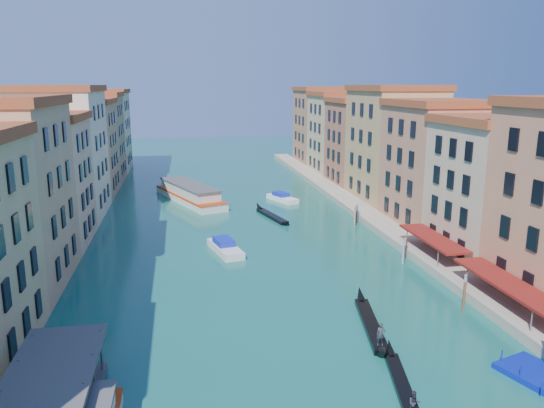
% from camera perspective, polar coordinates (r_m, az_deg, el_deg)
% --- Properties ---
extents(left_bank_palazzos, '(12.80, 128.40, 21.00)m').
position_cam_1_polar(left_bank_palazzos, '(85.51, -22.41, 4.14)').
color(left_bank_palazzos, tan).
rests_on(left_bank_palazzos, ground).
extents(right_bank_palazzos, '(12.80, 128.40, 21.00)m').
position_cam_1_polar(right_bank_palazzos, '(91.80, 14.31, 5.26)').
color(right_bank_palazzos, '#A95945').
rests_on(right_bank_palazzos, ground).
extents(quay, '(4.00, 140.00, 1.00)m').
position_cam_1_polar(quay, '(90.48, 9.36, -0.58)').
color(quay, gray).
rests_on(quay, ground).
extents(restaurant_awnings, '(3.20, 44.55, 3.12)m').
position_cam_1_polar(restaurant_awnings, '(53.77, 24.59, -8.13)').
color(restaurant_awnings, maroon).
rests_on(restaurant_awnings, ground).
extents(mooring_poles_right, '(1.44, 54.24, 3.20)m').
position_cam_1_polar(mooring_poles_right, '(57.36, 18.59, -8.13)').
color(mooring_poles_right, brown).
rests_on(mooring_poles_right, ground).
extents(vaporetto_far, '(12.69, 22.57, 3.31)m').
position_cam_1_polar(vaporetto_far, '(98.70, -8.86, 1.14)').
color(vaporetto_far, silver).
rests_on(vaporetto_far, ground).
extents(gondola_fore, '(3.36, 13.50, 2.70)m').
position_cam_1_polar(gondola_fore, '(48.97, 10.56, -12.40)').
color(gondola_fore, black).
rests_on(gondola_fore, ground).
extents(gondola_right, '(3.17, 11.15, 2.24)m').
position_cam_1_polar(gondola_right, '(40.48, 13.88, -18.35)').
color(gondola_right, black).
rests_on(gondola_right, ground).
extents(gondola_far, '(4.23, 13.34, 1.91)m').
position_cam_1_polar(gondola_far, '(85.93, -0.08, -1.19)').
color(gondola_far, black).
rests_on(gondola_far, ground).
extents(motorboat_mid, '(4.31, 8.40, 1.66)m').
position_cam_1_polar(motorboat_mid, '(68.60, -5.08, -4.64)').
color(motorboat_mid, silver).
rests_on(motorboat_mid, ground).
extents(motorboat_far, '(5.10, 7.71, 1.53)m').
position_cam_1_polar(motorboat_far, '(98.11, 1.08, 0.69)').
color(motorboat_far, white).
rests_on(motorboat_far, ground).
extents(blue_dock, '(5.26, 6.44, 0.46)m').
position_cam_1_polar(blue_dock, '(45.26, 26.91, -16.18)').
color(blue_dock, '#081C9E').
rests_on(blue_dock, ground).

